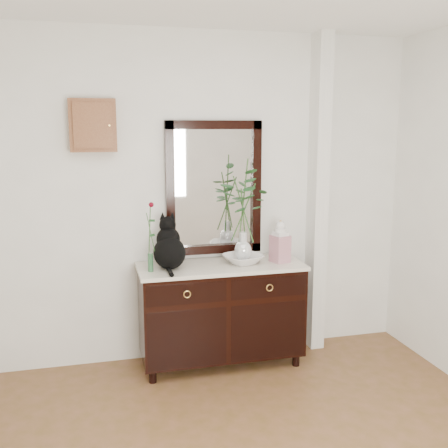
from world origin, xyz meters
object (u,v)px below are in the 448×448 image
object	(u,v)px
sideboard	(221,309)
lotus_bowl	(243,259)
cat	(169,242)
ginger_jar	(280,241)

from	to	relation	value
sideboard	lotus_bowl	bearing A→B (deg)	-4.08
sideboard	cat	distance (m)	0.71
ginger_jar	sideboard	bearing A→B (deg)	176.16
sideboard	ginger_jar	distance (m)	0.74
cat	ginger_jar	size ratio (longest dim) A/B	1.17
sideboard	cat	bearing A→B (deg)	179.61
cat	ginger_jar	bearing A→B (deg)	-2.00
sideboard	ginger_jar	world-z (taller)	ginger_jar
sideboard	ginger_jar	size ratio (longest dim) A/B	3.80
lotus_bowl	ginger_jar	xyz separation A→B (m)	(0.31, -0.02, 0.14)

